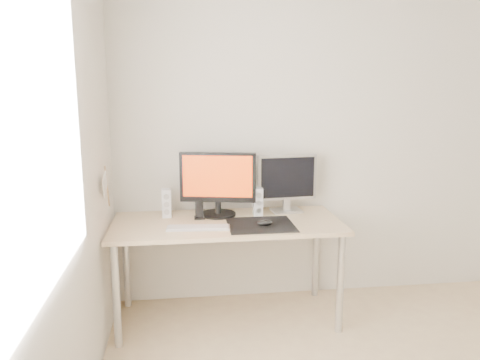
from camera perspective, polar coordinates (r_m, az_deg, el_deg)
wall_back at (r=3.74m, az=12.13°, el=4.82°), size 3.50×0.00×3.50m
wall_left at (r=1.88m, az=-22.91°, el=-2.20°), size 0.00×3.50×3.50m
window_pane at (r=1.83m, az=-23.15°, el=5.42°), size 0.00×1.30×1.30m
mousepad at (r=3.21m, az=2.55°, el=-5.47°), size 0.45×0.40×0.00m
mouse at (r=3.18m, az=3.00°, el=-5.26°), size 0.11×0.06×0.04m
desk at (r=3.31m, az=-1.60°, el=-6.37°), size 1.60×0.70×0.73m
main_monitor at (r=3.38m, az=-2.72°, el=-0.19°), size 0.55×0.31×0.47m
second_monitor at (r=3.50m, az=5.74°, el=-0.04°), size 0.45×0.18×0.43m
speaker_left at (r=3.41m, az=-8.93°, el=-2.81°), size 0.07×0.08×0.21m
speaker_right at (r=3.42m, az=2.19°, el=-2.64°), size 0.07×0.08×0.21m
keyboard at (r=3.13m, az=-5.10°, el=-5.80°), size 0.43×0.15×0.02m
phone_dock at (r=3.35m, az=-4.97°, el=-4.07°), size 0.07×0.06×0.13m
pennant at (r=3.09m, az=-16.06°, el=-0.50°), size 0.01×0.23×0.29m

